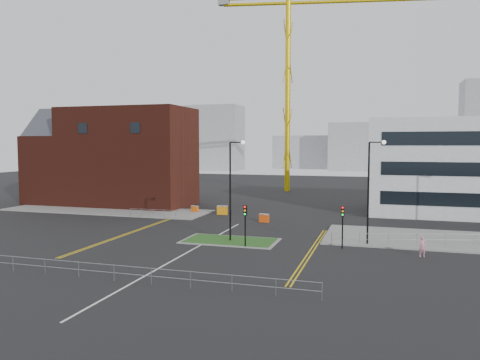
# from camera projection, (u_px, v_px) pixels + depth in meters

# --- Properties ---
(ground) EXTENTS (200.00, 200.00, 0.00)m
(ground) POSITION_uv_depth(u_px,v_px,m) (173.00, 261.00, 35.52)
(ground) COLOR black
(ground) RESTS_ON ground
(pavement_left) EXTENTS (28.00, 8.00, 0.12)m
(pavement_left) POSITION_uv_depth(u_px,v_px,m) (106.00, 210.00, 62.29)
(pavement_left) COLOR slate
(pavement_left) RESTS_ON ground
(pavement_right) EXTENTS (24.00, 10.00, 0.12)m
(pavement_right) POSITION_uv_depth(u_px,v_px,m) (459.00, 241.00, 42.52)
(pavement_right) COLOR slate
(pavement_right) RESTS_ON ground
(island_kerb) EXTENTS (8.60, 4.60, 0.08)m
(island_kerb) POSITION_uv_depth(u_px,v_px,m) (230.00, 241.00, 42.57)
(island_kerb) COLOR slate
(island_kerb) RESTS_ON ground
(grass_island) EXTENTS (8.00, 4.00, 0.12)m
(grass_island) POSITION_uv_depth(u_px,v_px,m) (230.00, 241.00, 42.57)
(grass_island) COLOR #224E1A
(grass_island) RESTS_ON ground
(brick_building) EXTENTS (24.20, 10.07, 14.24)m
(brick_building) POSITION_uv_depth(u_px,v_px,m) (110.00, 158.00, 68.36)
(brick_building) COLOR #491A12
(brick_building) RESTS_ON ground
(office_block) EXTENTS (25.00, 12.20, 12.00)m
(office_block) POSITION_uv_depth(u_px,v_px,m) (473.00, 167.00, 58.06)
(office_block) COLOR #B9BCBE
(office_block) RESTS_ON ground
(tower_crane) EXTENTS (52.27, 10.81, 39.96)m
(tower_crane) POSITION_uv_depth(u_px,v_px,m) (319.00, 43.00, 85.89)
(tower_crane) COLOR #DBB70C
(tower_crane) RESTS_ON ground
(streetlamp_island) EXTENTS (1.46, 0.36, 9.18)m
(streetlamp_island) POSITION_uv_depth(u_px,v_px,m) (233.00, 182.00, 42.10)
(streetlamp_island) COLOR black
(streetlamp_island) RESTS_ON ground
(streetlamp_right_near) EXTENTS (1.46, 0.36, 9.18)m
(streetlamp_right_near) POSITION_uv_depth(u_px,v_px,m) (371.00, 184.00, 40.54)
(streetlamp_right_near) COLOR black
(streetlamp_right_near) RESTS_ON ground
(traffic_light_island) EXTENTS (0.28, 0.33, 3.65)m
(traffic_light_island) POSITION_uv_depth(u_px,v_px,m) (245.00, 218.00, 39.88)
(traffic_light_island) COLOR black
(traffic_light_island) RESTS_ON ground
(traffic_light_right) EXTENTS (0.28, 0.33, 3.65)m
(traffic_light_right) POSITION_uv_depth(u_px,v_px,m) (343.00, 218.00, 39.47)
(traffic_light_right) COLOR black
(traffic_light_right) RESTS_ON ground
(railing_front) EXTENTS (24.05, 0.05, 1.10)m
(railing_front) POSITION_uv_depth(u_px,v_px,m) (132.00, 271.00, 29.74)
(railing_front) COLOR gray
(railing_front) RESTS_ON ground
(railing_left) EXTENTS (6.05, 0.05, 1.10)m
(railing_left) POSITION_uv_depth(u_px,v_px,m) (153.00, 212.00, 55.82)
(railing_left) COLOR gray
(railing_left) RESTS_ON ground
(railing_right) EXTENTS (19.05, 5.05, 1.10)m
(railing_right) POSITION_uv_depth(u_px,v_px,m) (445.00, 237.00, 40.51)
(railing_right) COLOR gray
(railing_right) RESTS_ON ground
(centre_line) EXTENTS (0.15, 30.00, 0.01)m
(centre_line) POSITION_uv_depth(u_px,v_px,m) (183.00, 255.00, 37.43)
(centre_line) COLOR silver
(centre_line) RESTS_ON ground
(yellow_left_a) EXTENTS (0.12, 24.00, 0.01)m
(yellow_left_a) POSITION_uv_depth(u_px,v_px,m) (134.00, 231.00, 47.67)
(yellow_left_a) COLOR gold
(yellow_left_a) RESTS_ON ground
(yellow_left_b) EXTENTS (0.12, 24.00, 0.01)m
(yellow_left_b) POSITION_uv_depth(u_px,v_px,m) (137.00, 231.00, 47.58)
(yellow_left_b) COLOR gold
(yellow_left_b) RESTS_ON ground
(yellow_right_a) EXTENTS (0.12, 20.00, 0.01)m
(yellow_right_a) POSITION_uv_depth(u_px,v_px,m) (309.00, 252.00, 38.50)
(yellow_right_a) COLOR gold
(yellow_right_a) RESTS_ON ground
(yellow_right_b) EXTENTS (0.12, 20.00, 0.01)m
(yellow_right_b) POSITION_uv_depth(u_px,v_px,m) (313.00, 252.00, 38.41)
(yellow_right_b) COLOR gold
(yellow_right_b) RESTS_ON ground
(skyline_a) EXTENTS (18.00, 12.00, 22.00)m
(skyline_a) POSITION_uv_depth(u_px,v_px,m) (215.00, 138.00, 160.76)
(skyline_a) COLOR gray
(skyline_a) RESTS_ON ground
(skyline_b) EXTENTS (24.00, 12.00, 16.00)m
(skyline_b) POSITION_uv_depth(u_px,v_px,m) (366.00, 147.00, 156.08)
(skyline_b) COLOR gray
(skyline_b) RESTS_ON ground
(skyline_d) EXTENTS (30.00, 12.00, 12.00)m
(skyline_d) POSITION_uv_depth(u_px,v_px,m) (316.00, 152.00, 170.98)
(skyline_d) COLOR gray
(skyline_d) RESTS_ON ground
(pedestrian) EXTENTS (0.67, 0.52, 1.63)m
(pedestrian) POSITION_uv_depth(u_px,v_px,m) (423.00, 247.00, 36.63)
(pedestrian) COLOR pink
(pedestrian) RESTS_ON ground
(barrier_left) EXTENTS (1.10, 0.65, 0.88)m
(barrier_left) POSITION_uv_depth(u_px,v_px,m) (195.00, 209.00, 60.53)
(barrier_left) COLOR #D5530B
(barrier_left) RESTS_ON ground
(barrier_mid) EXTENTS (1.37, 0.60, 1.12)m
(barrier_mid) POSITION_uv_depth(u_px,v_px,m) (222.00, 210.00, 58.77)
(barrier_mid) COLOR orange
(barrier_mid) RESTS_ON ground
(barrier_right) EXTENTS (1.19, 0.62, 0.96)m
(barrier_right) POSITION_uv_depth(u_px,v_px,m) (264.00, 218.00, 52.98)
(barrier_right) COLOR #E3490C
(barrier_right) RESTS_ON ground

